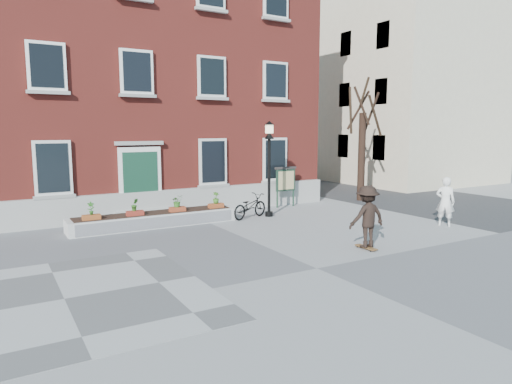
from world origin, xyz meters
TOP-DOWN VIEW (x-y plane):
  - ground at (0.00, 0.00)m, footprint 100.00×100.00m
  - checker_patch at (-6.00, 1.00)m, footprint 6.00×6.00m
  - bicycle at (1.83, 6.77)m, footprint 1.99×1.23m
  - parked_car at (10.95, 17.65)m, footprint 1.67×3.94m
  - bystander at (7.36, 1.77)m, footprint 0.73×0.81m
  - brick_building at (-2.00, 13.98)m, footprint 18.40×10.85m
  - planter_assembly at (-1.99, 7.18)m, footprint 6.20×1.12m
  - bare_tree at (9.01, 8.01)m, footprint 1.83×1.83m
  - side_street at (17.99, 19.78)m, footprint 15.20×36.00m
  - lamp_post at (2.72, 6.72)m, footprint 0.40×0.40m
  - notice_board at (4.62, 8.31)m, footprint 1.10×0.16m
  - skateboarder at (2.47, 0.78)m, footprint 1.26×0.79m

SIDE VIEW (x-z plane):
  - ground at x=0.00m, z-range 0.00..0.00m
  - checker_patch at x=-6.00m, z-range 0.00..0.01m
  - planter_assembly at x=-1.99m, z-range -0.27..0.88m
  - bicycle at x=1.83m, z-range 0.00..0.99m
  - parked_car at x=10.95m, z-range 0.00..1.27m
  - bystander at x=7.36m, z-range 0.00..1.85m
  - skateboarder at x=2.47m, z-range 0.03..1.98m
  - notice_board at x=4.62m, z-range 0.33..2.20m
  - lamp_post at x=2.72m, z-range 0.57..4.50m
  - bare_tree at x=9.01m, z-range -0.29..5.87m
  - brick_building at x=-2.00m, z-range 0.00..12.60m
  - side_street at x=17.99m, z-range -0.23..14.27m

